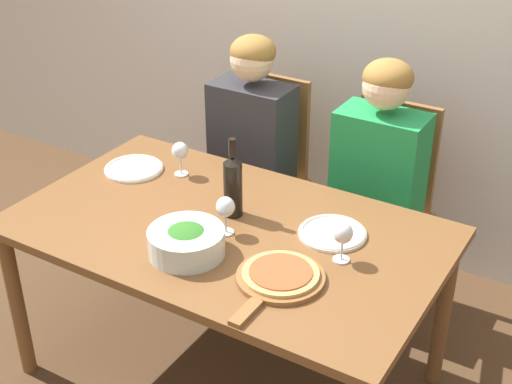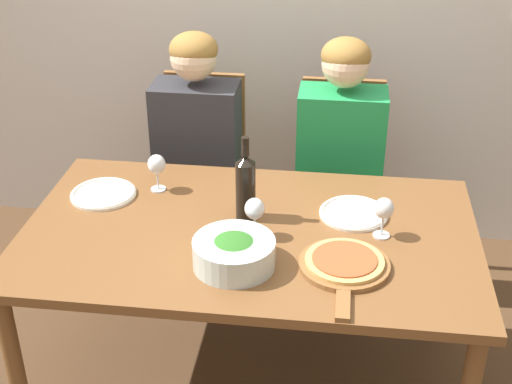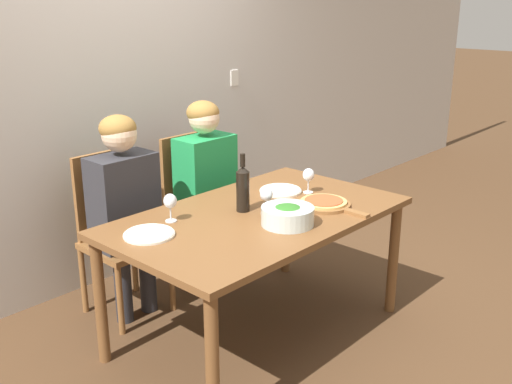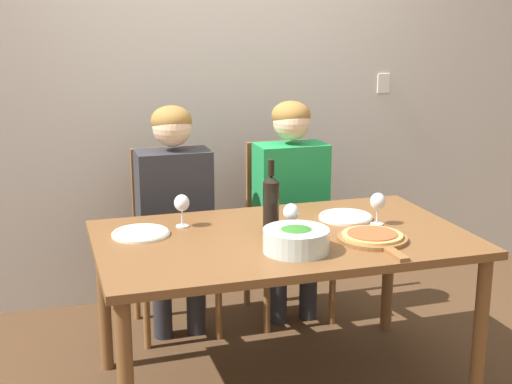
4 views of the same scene
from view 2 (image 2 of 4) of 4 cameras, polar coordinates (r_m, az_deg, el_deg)
ground_plane at (r=3.00m, az=-0.48°, el=-15.12°), size 40.00×40.00×0.00m
dining_table at (r=2.58m, az=-0.54°, el=-4.50°), size 1.62×0.96×0.74m
chair_left at (r=3.42m, az=-4.27°, el=1.60°), size 0.42×0.42×0.97m
chair_right at (r=3.36m, az=6.59°, el=0.95°), size 0.42×0.42×0.97m
person_woman at (r=3.23m, az=-4.81°, el=4.17°), size 0.47×0.51×1.23m
person_man at (r=3.16m, az=6.76°, el=3.54°), size 0.47×0.51×1.23m
wine_bottle at (r=2.55m, az=-0.84°, el=0.52°), size 0.07×0.07×0.32m
broccoli_bowl at (r=2.33m, az=-1.77°, el=-4.87°), size 0.27×0.27×0.10m
dinner_plate_left at (r=2.82m, az=-12.12°, el=-0.12°), size 0.25×0.25×0.02m
dinner_plate_right at (r=2.65m, az=7.82°, el=-1.67°), size 0.25×0.25×0.02m
pizza_on_board at (r=2.35m, az=7.08°, el=-5.77°), size 0.30×0.44×0.04m
wine_glass_left at (r=2.78m, az=-7.95°, el=2.08°), size 0.07×0.07×0.15m
wine_glass_right at (r=2.49m, az=10.18°, el=-1.45°), size 0.07×0.07×0.15m
wine_glass_centre at (r=2.45m, az=-0.11°, el=-1.49°), size 0.07×0.07×0.15m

